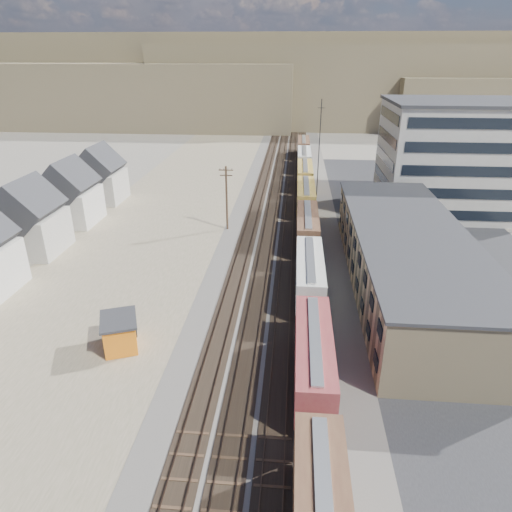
# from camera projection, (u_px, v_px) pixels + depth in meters

# --- Properties ---
(ground) EXTENTS (300.00, 300.00, 0.00)m
(ground) POSITION_uv_depth(u_px,v_px,m) (261.00, 439.00, 32.78)
(ground) COLOR #6B6356
(ground) RESTS_ON ground
(ballast_bed) EXTENTS (18.00, 200.00, 0.06)m
(ballast_bed) POSITION_uv_depth(u_px,v_px,m) (283.00, 214.00, 78.24)
(ballast_bed) COLOR #4C4742
(ballast_bed) RESTS_ON ground
(dirt_yard) EXTENTS (24.00, 180.00, 0.03)m
(dirt_yard) POSITION_uv_depth(u_px,v_px,m) (152.00, 231.00, 70.72)
(dirt_yard) COLOR #6D654B
(dirt_yard) RESTS_ON ground
(asphalt_lot) EXTENTS (26.00, 120.00, 0.04)m
(asphalt_lot) POSITION_uv_depth(u_px,v_px,m) (439.00, 254.00, 62.88)
(asphalt_lot) COLOR #232326
(asphalt_lot) RESTS_ON ground
(rail_tracks) EXTENTS (11.40, 200.00, 0.24)m
(rail_tracks) POSITION_uv_depth(u_px,v_px,m) (280.00, 214.00, 78.25)
(rail_tracks) COLOR black
(rail_tracks) RESTS_ON ground
(freight_train) EXTENTS (3.00, 119.74, 4.46)m
(freight_train) POSITION_uv_depth(u_px,v_px,m) (307.00, 209.00, 71.80)
(freight_train) COLOR black
(freight_train) RESTS_ON ground
(warehouse) EXTENTS (12.40, 40.40, 7.25)m
(warehouse) POSITION_uv_depth(u_px,v_px,m) (406.00, 258.00, 52.85)
(warehouse) COLOR tan
(warehouse) RESTS_ON ground
(office_tower) EXTENTS (22.60, 18.60, 18.45)m
(office_tower) POSITION_uv_depth(u_px,v_px,m) (451.00, 157.00, 76.78)
(office_tower) COLOR #9E998E
(office_tower) RESTS_ON ground
(utility_pole_north) EXTENTS (2.20, 0.32, 10.00)m
(utility_pole_north) POSITION_uv_depth(u_px,v_px,m) (227.00, 197.00, 69.48)
(utility_pole_north) COLOR #382619
(utility_pole_north) RESTS_ON ground
(radio_mast) EXTENTS (1.20, 0.16, 18.00)m
(radio_mast) POSITION_uv_depth(u_px,v_px,m) (319.00, 150.00, 83.15)
(radio_mast) COLOR black
(radio_mast) RESTS_ON ground
(townhouse_row) EXTENTS (8.15, 68.16, 10.47)m
(townhouse_row) POSITION_uv_depth(u_px,v_px,m) (3.00, 239.00, 56.42)
(townhouse_row) COLOR #B7B2A8
(townhouse_row) RESTS_ON ground
(hills_north) EXTENTS (265.00, 80.00, 32.00)m
(hills_north) POSITION_uv_depth(u_px,v_px,m) (294.00, 84.00, 179.72)
(hills_north) COLOR brown
(hills_north) RESTS_ON ground
(maintenance_shed) EXTENTS (4.55, 5.10, 3.08)m
(maintenance_shed) POSITION_uv_depth(u_px,v_px,m) (120.00, 332.00, 42.43)
(maintenance_shed) COLOR orange
(maintenance_shed) RESTS_ON ground
(parked_car_blue) EXTENTS (4.95, 6.05, 1.53)m
(parked_car_blue) POSITION_uv_depth(u_px,v_px,m) (416.00, 203.00, 81.48)
(parked_car_blue) COLOR navy
(parked_car_blue) RESTS_ON ground
(parked_car_far) EXTENTS (2.67, 5.27, 1.72)m
(parked_car_far) POSITION_uv_depth(u_px,v_px,m) (436.00, 204.00, 80.70)
(parked_car_far) COLOR silver
(parked_car_far) RESTS_ON ground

